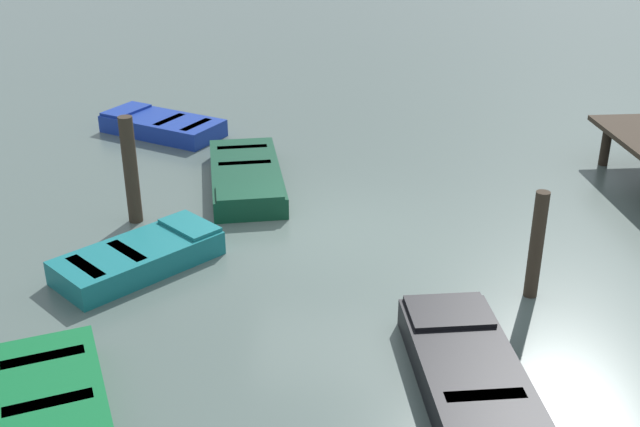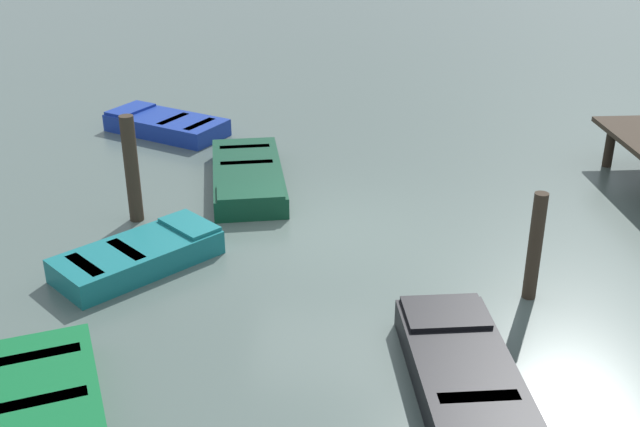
{
  "view_description": "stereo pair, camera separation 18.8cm",
  "coord_description": "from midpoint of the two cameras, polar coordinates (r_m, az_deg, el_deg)",
  "views": [
    {
      "loc": [
        12.22,
        0.45,
        6.02
      ],
      "look_at": [
        0.0,
        0.0,
        0.35
      ],
      "focal_mm": 43.31,
      "sensor_mm": 36.0,
      "label": 1
    },
    {
      "loc": [
        12.22,
        0.64,
        6.02
      ],
      "look_at": [
        0.0,
        0.0,
        0.35
      ],
      "focal_mm": 43.31,
      "sensor_mm": 36.0,
      "label": 2
    }
  ],
  "objects": [
    {
      "name": "ground_plane",
      "position": [
        13.63,
        0.39,
        -1.34
      ],
      "size": [
        80.0,
        80.0,
        0.0
      ],
      "primitive_type": "plane",
      "color": "#4C5B56"
    },
    {
      "name": "rowboat_black",
      "position": [
        9.63,
        11.64,
        -12.79
      ],
      "size": [
        3.91,
        1.69,
        0.46
      ],
      "rotation": [
        0.0,
        0.0,
        3.27
      ],
      "color": "black",
      "rests_on": "ground_plane"
    },
    {
      "name": "rowboat_blue",
      "position": [
        18.86,
        -11.05,
        6.48
      ],
      "size": [
        2.44,
        3.13,
        0.46
      ],
      "rotation": [
        0.0,
        0.0,
        4.24
      ],
      "color": "navy",
      "rests_on": "ground_plane"
    },
    {
      "name": "rowboat_teal",
      "position": [
        12.7,
        -12.82,
        -3.01
      ],
      "size": [
        2.69,
        2.62,
        0.46
      ],
      "rotation": [
        0.0,
        0.0,
        2.39
      ],
      "color": "#14666B",
      "rests_on": "ground_plane"
    },
    {
      "name": "rowboat_dark_green",
      "position": [
        15.5,
        -5.03,
        2.79
      ],
      "size": [
        3.64,
        1.97,
        0.46
      ],
      "rotation": [
        0.0,
        0.0,
        0.18
      ],
      "color": "#0C3823",
      "rests_on": "ground_plane"
    },
    {
      "name": "mooring_piling_far_left",
      "position": [
        11.71,
        16.04,
        -2.37
      ],
      "size": [
        0.21,
        0.21,
        1.7
      ],
      "primitive_type": "cylinder",
      "color": "#33281E",
      "rests_on": "ground_plane"
    },
    {
      "name": "mooring_piling_mid_left",
      "position": [
        14.06,
        -13.37,
        3.2
      ],
      "size": [
        0.25,
        0.25,
        1.98
      ],
      "primitive_type": "cylinder",
      "color": "#33281E",
      "rests_on": "ground_plane"
    }
  ]
}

